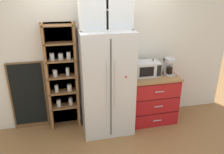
% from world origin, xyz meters
% --- Properties ---
extents(ground_plane, '(10.75, 10.75, 0.00)m').
position_xyz_m(ground_plane, '(0.00, 0.00, 0.00)').
color(ground_plane, olive).
extents(wall_back_cream, '(5.04, 0.10, 2.55)m').
position_xyz_m(wall_back_cream, '(0.00, 0.40, 1.27)').
color(wall_back_cream, silver).
rests_on(wall_back_cream, ground).
extents(refrigerator, '(0.85, 0.73, 1.77)m').
position_xyz_m(refrigerator, '(0.00, -0.00, 0.89)').
color(refrigerator, silver).
rests_on(refrigerator, ground).
extents(pantry_shelf_column, '(0.56, 0.28, 1.87)m').
position_xyz_m(pantry_shelf_column, '(-0.72, 0.29, 0.96)').
color(pantry_shelf_column, brown).
rests_on(pantry_shelf_column, ground).
extents(counter_cabinet, '(0.88, 0.60, 0.90)m').
position_xyz_m(counter_cabinet, '(0.89, 0.06, 0.45)').
color(counter_cabinet, '#A8161C').
rests_on(counter_cabinet, ground).
extents(microwave, '(0.44, 0.33, 0.26)m').
position_xyz_m(microwave, '(0.76, 0.11, 1.03)').
color(microwave, silver).
rests_on(microwave, counter_cabinet).
extents(coffee_maker, '(0.17, 0.20, 0.31)m').
position_xyz_m(coffee_maker, '(1.18, 0.07, 1.06)').
color(coffee_maker, '#B7B7BC').
rests_on(coffee_maker, counter_cabinet).
extents(mug_red, '(0.11, 0.07, 0.09)m').
position_xyz_m(mug_red, '(0.89, 0.14, 0.95)').
color(mug_red, red).
rests_on(mug_red, counter_cabinet).
extents(mug_charcoal, '(0.11, 0.07, 0.09)m').
position_xyz_m(mug_charcoal, '(0.89, 0.12, 0.95)').
color(mug_charcoal, '#2D2D33').
rests_on(mug_charcoal, counter_cabinet).
extents(bottle_amber, '(0.06, 0.06, 0.30)m').
position_xyz_m(bottle_amber, '(0.89, 0.13, 1.04)').
color(bottle_amber, brown).
rests_on(bottle_amber, counter_cabinet).
extents(bottle_clear, '(0.06, 0.06, 0.25)m').
position_xyz_m(bottle_clear, '(0.89, 0.07, 1.01)').
color(bottle_clear, silver).
rests_on(bottle_clear, counter_cabinet).
extents(upper_cabinet, '(0.81, 0.32, 0.61)m').
position_xyz_m(upper_cabinet, '(0.00, 0.04, 2.07)').
color(upper_cabinet, silver).
rests_on(upper_cabinet, refrigerator).
extents(chalkboard_menu, '(0.60, 0.04, 1.23)m').
position_xyz_m(chalkboard_menu, '(-1.32, 0.33, 0.62)').
color(chalkboard_menu, brown).
rests_on(chalkboard_menu, ground).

